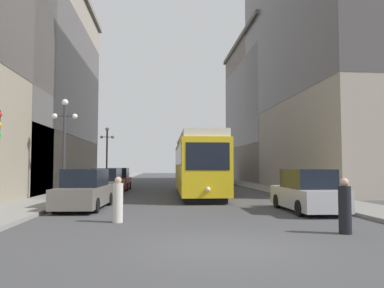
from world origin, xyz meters
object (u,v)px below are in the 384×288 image
transit_bus (213,166)px  parked_car_right_far (307,192)px  parked_car_left_mid (118,180)px  parked_car_left_far (85,190)px  lamp_post_left_near (64,133)px  streetcar (197,164)px  parked_car_left_near (106,183)px  pedestrian_crossing_near (345,208)px  pedestrian_crossing_far (118,201)px  lamp_post_left_far (107,147)px

transit_bus → parked_car_right_far: 27.10m
parked_car_left_mid → parked_car_left_far: size_ratio=0.86×
transit_bus → parked_car_right_far: bearing=-88.7°
parked_car_right_far → lamp_post_left_near: 13.21m
streetcar → parked_car_right_far: 10.01m
parked_car_left_near → parked_car_right_far: bearing=-40.9°
streetcar → parked_car_left_near: 6.07m
parked_car_left_mid → pedestrian_crossing_near: size_ratio=2.66×
parked_car_right_far → pedestrian_crossing_near: 5.15m
parked_car_left_near → lamp_post_left_near: size_ratio=0.90×
pedestrian_crossing_far → lamp_post_left_far: 25.13m
streetcar → lamp_post_left_far: 15.40m
streetcar → parked_car_left_near: (-5.92, -0.46, -1.26)m
lamp_post_left_near → lamp_post_left_far: 16.72m
parked_car_left_near → pedestrian_crossing_near: (8.74, -13.80, -0.10)m
streetcar → pedestrian_crossing_near: bearing=-77.6°
pedestrian_crossing_near → pedestrian_crossing_far: size_ratio=1.01×
transit_bus → lamp_post_left_far: bearing=-156.5°
parked_car_left_mid → parked_car_right_far: same height
pedestrian_crossing_near → lamp_post_left_far: (-10.65, 27.39, 3.16)m
transit_bus → lamp_post_left_near: 24.41m
transit_bus → streetcar: bearing=-100.5°
streetcar → parked_car_left_far: size_ratio=2.60×
parked_car_left_near → parked_car_left_mid: size_ratio=1.18×
streetcar → lamp_post_left_near: size_ratio=2.31×
transit_bus → parked_car_left_near: (-9.57, -18.34, -1.10)m
parked_car_left_near → lamp_post_left_near: 4.70m
transit_bus → parked_car_left_far: bearing=-109.8°
pedestrian_crossing_near → parked_car_right_far: bearing=-111.2°
parked_car_left_near → parked_car_left_mid: 6.58m
parked_car_left_mid → lamp_post_left_near: bearing=-100.4°
parked_car_left_near → pedestrian_crossing_near: parked_car_left_near is taller
parked_car_left_far → pedestrian_crossing_far: (1.96, -4.25, -0.11)m
parked_car_left_mid → lamp_post_left_near: 10.33m
streetcar → parked_car_left_far: (-5.92, -7.23, -1.26)m
streetcar → transit_bus: (3.65, 17.89, -0.15)m
streetcar → parked_car_left_far: 9.43m
lamp_post_left_near → lamp_post_left_far: bearing=90.0°
pedestrian_crossing_near → pedestrian_crossing_far: pedestrian_crossing_near is taller
parked_car_left_mid → parked_car_left_far: bearing=-89.3°
parked_car_right_far → parked_car_left_far: bearing=-10.4°
streetcar → pedestrian_crossing_far: (-3.96, -11.49, -1.36)m
pedestrian_crossing_far → parked_car_left_mid: bearing=70.9°
parked_car_left_near → streetcar: bearing=5.5°
streetcar → lamp_post_left_near: bearing=-154.2°
transit_bus → pedestrian_crossing_far: transit_bus is taller
parked_car_left_far → pedestrian_crossing_near: parked_car_left_far is taller
parked_car_left_near → parked_car_left_far: 6.78m
parked_car_left_far → lamp_post_left_near: 5.06m
parked_car_left_far → lamp_post_left_far: size_ratio=0.86×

